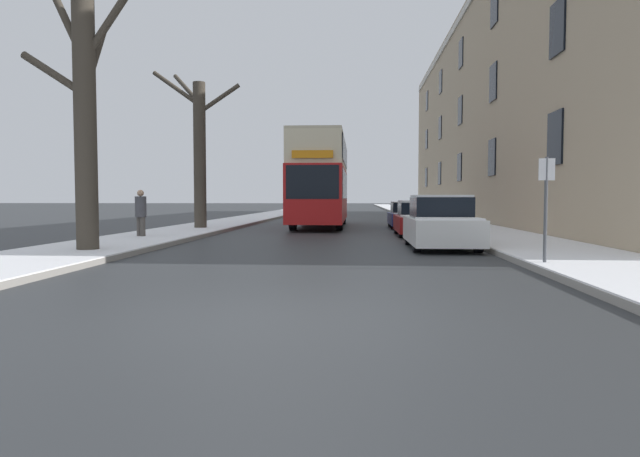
# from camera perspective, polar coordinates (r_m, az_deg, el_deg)

# --- Properties ---
(ground_plane) EXTENTS (320.00, 320.00, 0.00)m
(ground_plane) POSITION_cam_1_polar(r_m,az_deg,el_deg) (6.94, -5.25, -9.05)
(ground_plane) COLOR #303335
(sidewalk_left) EXTENTS (3.17, 130.00, 0.16)m
(sidewalk_left) POSITION_cam_1_polar(r_m,az_deg,el_deg) (60.15, -3.10, 1.73)
(sidewalk_left) COLOR gray
(sidewalk_left) RESTS_ON ground
(sidewalk_right) EXTENTS (3.17, 130.00, 0.16)m
(sidewalk_right) POSITION_cam_1_polar(r_m,az_deg,el_deg) (59.93, 8.63, 1.69)
(sidewalk_right) COLOR gray
(sidewalk_right) RESTS_ON ground
(terrace_facade_right) EXTENTS (9.10, 51.19, 13.70)m
(terrace_facade_right) POSITION_cam_1_polar(r_m,az_deg,el_deg) (39.73, 20.39, 10.66)
(terrace_facade_right) COLOR tan
(terrace_facade_right) RESTS_ON ground
(bare_tree_left_0) EXTENTS (3.56, 1.20, 7.58)m
(bare_tree_left_0) POSITION_cam_1_polar(r_m,az_deg,el_deg) (15.79, -22.41, 10.72)
(bare_tree_left_0) COLOR #423A30
(bare_tree_left_0) RESTS_ON ground
(bare_tree_left_1) EXTENTS (4.03, 2.34, 7.31)m
(bare_tree_left_1) POSITION_cam_1_polar(r_m,az_deg,el_deg) (25.93, -12.03, 7.82)
(bare_tree_left_1) COLOR #423A30
(bare_tree_left_1) RESTS_ON ground
(double_decker_bus) EXTENTS (2.48, 10.82, 4.47)m
(double_decker_bus) POSITION_cam_1_polar(r_m,az_deg,el_deg) (29.00, 0.08, 5.16)
(double_decker_bus) COLOR red
(double_decker_bus) RESTS_ON ground
(parked_car_0) EXTENTS (1.85, 4.15, 1.55)m
(parked_car_0) POSITION_cam_1_polar(r_m,az_deg,el_deg) (16.84, 11.99, 0.44)
(parked_car_0) COLOR silver
(parked_car_0) RESTS_ON ground
(parked_car_1) EXTENTS (1.81, 4.02, 1.37)m
(parked_car_1) POSITION_cam_1_polar(r_m,az_deg,el_deg) (22.43, 9.94, 0.91)
(parked_car_1) COLOR maroon
(parked_car_1) RESTS_ON ground
(parked_car_2) EXTENTS (1.69, 4.15, 1.28)m
(parked_car_2) POSITION_cam_1_polar(r_m,az_deg,el_deg) (28.22, 8.67, 1.27)
(parked_car_2) COLOR navy
(parked_car_2) RESTS_ON ground
(pedestrian_left_sidewalk) EXTENTS (0.38, 0.38, 1.74)m
(pedestrian_left_sidewalk) POSITION_cam_1_polar(r_m,az_deg,el_deg) (20.43, -17.48, 1.51)
(pedestrian_left_sidewalk) COLOR #4C4742
(pedestrian_left_sidewalk) RESTS_ON ground
(street_sign_post) EXTENTS (0.32, 0.07, 2.28)m
(street_sign_post) POSITION_cam_1_polar(r_m,az_deg,el_deg) (12.33, 21.65, 2.21)
(street_sign_post) COLOR #4C4F54
(street_sign_post) RESTS_ON ground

